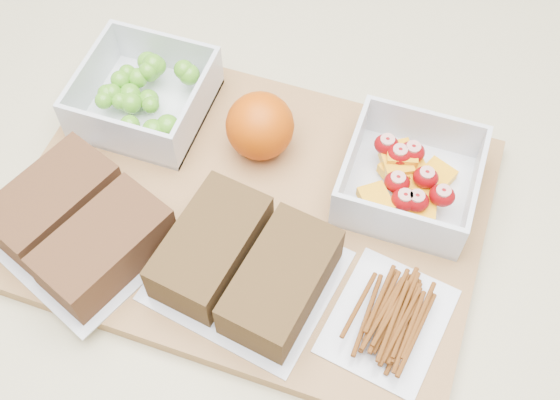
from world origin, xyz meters
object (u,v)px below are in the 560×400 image
Objects in this scene: grape_container at (145,95)px; orange at (260,126)px; fruit_container at (409,179)px; sandwich_bag_center at (246,265)px; sandwich_bag_left at (79,225)px; pretzel_bag at (390,316)px; cutting_board at (251,209)px.

grape_container is 1.84× the size of orange.
sandwich_bag_center is at bearing -130.09° from fruit_container.
orange reaches higher than fruit_container.
grape_container and fruit_container have the same top height.
orange is 0.14m from sandwich_bag_center.
fruit_container is 0.64× the size of sandwich_bag_left.
orange reaches higher than pretzel_bag.
cutting_board is 6.50× the size of orange.
grape_container is 0.71× the size of sandwich_bag_center.
cutting_board is 0.16m from grape_container.
sandwich_bag_left reaches higher than pretzel_bag.
sandwich_bag_center is (0.16, -0.14, 0.00)m from grape_container.
cutting_board is 0.08m from sandwich_bag_center.
sandwich_bag_left is 1.10× the size of sandwich_bag_center.
grape_container is 0.98× the size of pretzel_bag.
cutting_board is at bearing -78.69° from orange.
sandwich_bag_center is at bearing -71.98° from cutting_board.
sandwich_bag_center reaches higher than cutting_board.
sandwich_bag_left is at bearing -175.95° from sandwich_bag_center.
fruit_container is at bearing 96.89° from pretzel_bag.
cutting_board is 0.16m from pretzel_bag.
orange is at bearing 104.63° from sandwich_bag_center.
pretzel_bag is (0.16, -0.14, -0.02)m from orange.
grape_container is at bearing 177.29° from fruit_container.
fruit_container is 0.15m from orange.
grape_container reaches higher than sandwich_bag_left.
orange is at bearing 101.67° from cutting_board.
fruit_container reaches higher than sandwich_bag_center.
fruit_container is (0.27, -0.01, -0.00)m from grape_container.
grape_container is at bearing 153.06° from pretzel_bag.
cutting_board is 0.15m from sandwich_bag_left.
sandwich_bag_left is at bearing -87.14° from grape_container.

